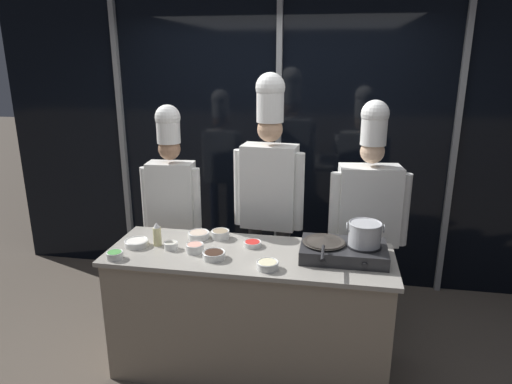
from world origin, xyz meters
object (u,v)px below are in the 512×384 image
frying_pan (324,240)px  stock_pot (365,233)px  prep_bowl_bell_pepper (252,243)px  chef_head (172,195)px  prep_bowl_shrimp (195,247)px  prep_bowl_noodles (268,265)px  prep_bowl_rice (137,243)px  squeeze_bottle_oil (157,234)px  prep_bowl_chicken (199,234)px  chef_sous (269,183)px  prep_bowl_soy_glaze (214,255)px  chef_line (368,207)px  prep_bowl_mushrooms (220,234)px  prep_bowl_garlic (171,245)px  portable_stove (343,251)px  prep_bowl_scallions (115,255)px

frying_pan → stock_pot: size_ratio=2.04×
prep_bowl_bell_pepper → chef_head: bearing=146.1°
frying_pan → prep_bowl_shrimp: 0.86m
prep_bowl_noodles → chef_head: size_ratio=0.08×
prep_bowl_noodles → prep_bowl_rice: (-0.95, 0.19, -0.00)m
squeeze_bottle_oil → prep_bowl_rice: size_ratio=1.02×
prep_bowl_chicken → chef_sous: size_ratio=0.08×
prep_bowl_noodles → prep_bowl_soy_glaze: size_ratio=0.92×
squeeze_bottle_oil → chef_line: chef_line is taller
prep_bowl_mushrooms → prep_bowl_garlic: 0.37m
portable_stove → prep_bowl_shrimp: portable_stove is taller
frying_pan → prep_bowl_noodles: 0.42m
stock_pot → prep_bowl_noodles: stock_pot is taller
prep_bowl_mushrooms → prep_bowl_rice: bearing=-156.1°
prep_bowl_rice → prep_bowl_bell_pepper: prep_bowl_rice is taller
prep_bowl_scallions → prep_bowl_bell_pepper: size_ratio=0.88×
prep_bowl_rice → prep_bowl_chicken: size_ratio=1.07×
prep_bowl_shrimp → prep_bowl_rice: prep_bowl_shrimp is taller
prep_bowl_shrimp → prep_bowl_bell_pepper: 0.40m
portable_stove → prep_bowl_noodles: size_ratio=3.99×
squeeze_bottle_oil → prep_bowl_bell_pepper: squeeze_bottle_oil is taller
frying_pan → prep_bowl_scallions: (-1.33, -0.27, -0.09)m
prep_bowl_garlic → squeeze_bottle_oil: bearing=158.9°
prep_bowl_garlic → chef_sous: size_ratio=0.05×
squeeze_bottle_oil → prep_bowl_shrimp: squeeze_bottle_oil is taller
prep_bowl_mushrooms → chef_head: chef_head is taller
squeeze_bottle_oil → prep_bowl_noodles: bearing=-15.7°
frying_pan → prep_bowl_shrimp: size_ratio=4.02×
prep_bowl_soy_glaze → prep_bowl_bell_pepper: bearing=49.1°
prep_bowl_noodles → prep_bowl_soy_glaze: 0.38m
frying_pan → chef_line: bearing=63.4°
prep_bowl_mushrooms → chef_head: 0.67m
chef_sous → prep_bowl_garlic: bearing=56.7°
prep_bowl_rice → prep_bowl_garlic: size_ratio=1.76×
chef_sous → chef_line: size_ratio=1.10×
stock_pot → chef_sous: chef_sous is taller
prep_bowl_garlic → chef_line: chef_line is taller
prep_bowl_shrimp → stock_pot: bearing=4.6°
prep_bowl_scallions → prep_bowl_garlic: 0.37m
squeeze_bottle_oil → prep_bowl_chicken: size_ratio=1.08×
prep_bowl_scallions → chef_head: (0.08, 0.87, 0.14)m
squeeze_bottle_oil → chef_line: bearing=23.8°
portable_stove → chef_line: bearing=73.4°
chef_sous → chef_head: bearing=9.1°
prep_bowl_shrimp → chef_line: bearing=31.3°
portable_stove → prep_bowl_scallions: bearing=-169.1°
squeeze_bottle_oil → chef_line: size_ratio=0.09×
prep_bowl_scallions → chef_line: chef_line is taller
prep_bowl_garlic → prep_bowl_rice: bearing=178.2°
chef_line → chef_sous: bearing=-9.6°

